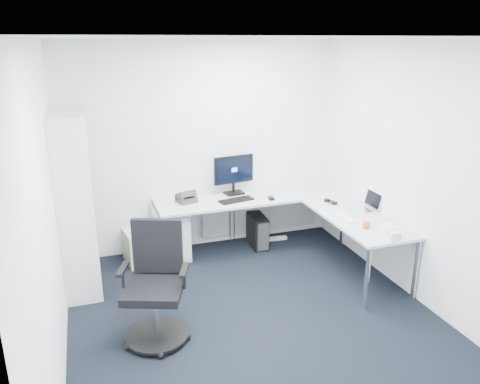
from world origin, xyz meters
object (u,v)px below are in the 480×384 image
object	(u,v)px
bookshelf	(75,202)
task_chair	(154,287)
l_desk	(261,232)
monitor	(234,175)
laptop	(360,201)

from	to	relation	value
bookshelf	task_chair	distance (m)	1.55
task_chair	l_desk	bearing A→B (deg)	60.45
task_chair	monitor	size ratio (longest dim) A/B	2.00
laptop	task_chair	bearing A→B (deg)	-164.11
l_desk	bookshelf	bearing A→B (deg)	178.68
bookshelf	monitor	bearing A→B (deg)	13.26
l_desk	task_chair	bearing A→B (deg)	-140.05
monitor	laptop	world-z (taller)	monitor
monitor	task_chair	bearing A→B (deg)	-134.96
l_desk	laptop	bearing A→B (deg)	-27.62
monitor	laptop	xyz separation A→B (m)	(1.24, -1.07, -0.16)
l_desk	task_chair	xyz separation A→B (m)	(-1.54, -1.29, 0.19)
bookshelf	monitor	distance (m)	2.04
l_desk	task_chair	distance (m)	2.02
l_desk	laptop	size ratio (longest dim) A/B	7.88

